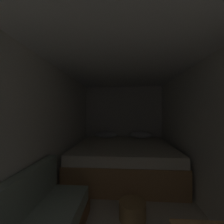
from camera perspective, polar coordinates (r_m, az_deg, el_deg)
name	(u,v)px	position (r m, az deg, el deg)	size (l,w,h in m)	color
ground_plane	(124,215)	(2.46, 4.56, -34.60)	(6.72, 6.72, 0.00)	#B2A893
wall_back	(123,123)	(4.42, 4.34, -4.22)	(2.31, 0.05, 2.14)	silver
wall_left	(43,135)	(2.34, -24.73, -8.10)	(0.05, 4.72, 2.14)	silver
wall_right	(211,137)	(2.35, 33.66, -8.06)	(0.05, 4.72, 2.14)	silver
ceiling_slab	(124,55)	(2.16, 4.57, 20.70)	(2.31, 4.72, 0.05)	white
bed	(123,158)	(3.53, 4.39, -17.26)	(2.09, 1.97, 0.86)	#9E7247
wicker_basket	(132,210)	(2.36, 7.80, -33.10)	(0.35, 0.35, 0.22)	olive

